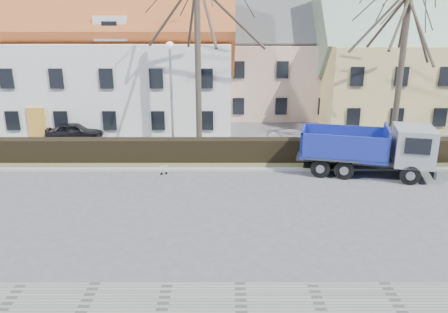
{
  "coord_description": "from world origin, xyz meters",
  "views": [
    {
      "loc": [
        -0.5,
        -17.63,
        7.83
      ],
      "look_at": [
        -0.47,
        2.02,
        1.6
      ],
      "focal_mm": 35.0,
      "sensor_mm": 36.0,
      "label": 1
    }
  ],
  "objects_px": {
    "cart_frame": "(161,170)",
    "streetlight": "(172,101)",
    "dump_truck": "(361,149)",
    "parked_car_a": "(74,132)"
  },
  "relations": [
    {
      "from": "streetlight",
      "to": "cart_frame",
      "type": "xyz_separation_m",
      "value": [
        -0.34,
        -3.15,
        -3.08
      ]
    },
    {
      "from": "dump_truck",
      "to": "parked_car_a",
      "type": "height_order",
      "value": "dump_truck"
    },
    {
      "from": "streetlight",
      "to": "cart_frame",
      "type": "bearing_deg",
      "value": -96.19
    },
    {
      "from": "dump_truck",
      "to": "cart_frame",
      "type": "bearing_deg",
      "value": -165.01
    },
    {
      "from": "parked_car_a",
      "to": "dump_truck",
      "type": "bearing_deg",
      "value": -119.81
    },
    {
      "from": "parked_car_a",
      "to": "streetlight",
      "type": "bearing_deg",
      "value": -126.12
    },
    {
      "from": "dump_truck",
      "to": "cart_frame",
      "type": "height_order",
      "value": "dump_truck"
    },
    {
      "from": "dump_truck",
      "to": "cart_frame",
      "type": "distance_m",
      "value": 10.48
    },
    {
      "from": "cart_frame",
      "to": "streetlight",
      "type": "bearing_deg",
      "value": 83.81
    },
    {
      "from": "dump_truck",
      "to": "parked_car_a",
      "type": "relative_size",
      "value": 1.87
    }
  ]
}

